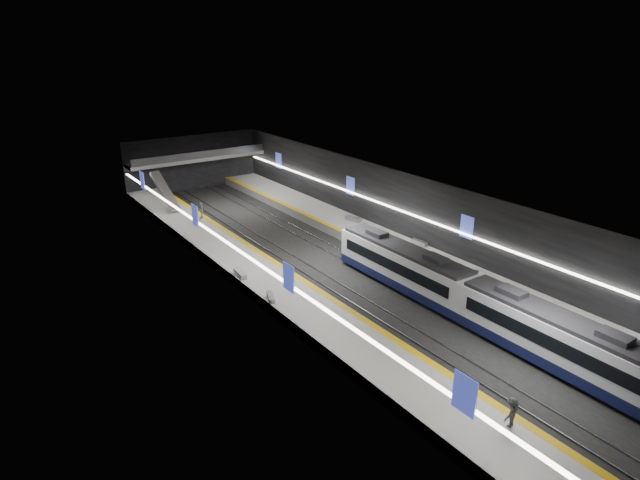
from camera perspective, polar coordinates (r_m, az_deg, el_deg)
ground at (r=53.21m, az=1.32°, el=-2.84°), size 70.00×70.00×0.00m
ceiling at (r=50.51m, az=1.40°, el=5.49°), size 20.00×70.00×0.04m
wall_left at (r=46.90m, az=-8.57°, el=-1.16°), size 0.04×70.00×8.00m
wall_right at (r=57.88m, az=9.40°, el=3.11°), size 0.04×70.00×8.00m
wall_back at (r=81.54m, az=-13.42°, el=8.03°), size 20.00×0.04×8.00m
platform_left at (r=49.34m, az=-5.75°, el=-4.31°), size 5.00×70.00×1.00m
tile_surface_left at (r=49.13m, az=-5.78°, el=-3.77°), size 5.00×70.00×0.02m
tactile_strip_left at (r=50.11m, az=-3.58°, el=-3.17°), size 0.60×70.00×0.02m
platform_right at (r=57.42m, az=7.39°, el=-0.64°), size 5.00×70.00×1.00m
tile_surface_right at (r=57.24m, az=7.42°, el=-0.16°), size 5.00×70.00×0.02m
tactile_strip_right at (r=55.87m, az=5.73°, el=-0.62°), size 0.60×70.00×0.02m
rails at (r=53.18m, az=1.32°, el=-2.78°), size 6.52×70.00×0.12m
train at (r=44.07m, az=15.60°, el=-5.82°), size 2.69×30.05×3.60m
ad_posters at (r=52.32m, az=0.72°, el=2.03°), size 19.94×53.50×2.20m
cove_light_left at (r=47.06m, az=-8.34°, el=-1.33°), size 0.25×68.60×0.12m
cove_light_right at (r=57.81m, az=9.25°, el=2.89°), size 0.25×68.60×0.12m
mezzanine_bridge at (r=79.44m, az=-12.91°, el=8.51°), size 20.00×3.00×1.50m
escalator at (r=71.12m, az=-16.20°, el=4.99°), size 1.20×7.50×3.92m
bench_left_near at (r=44.73m, az=-5.28°, el=-6.07°), size 1.08×1.81×0.43m
bench_left_far at (r=49.19m, az=-8.51°, el=-3.57°), size 0.78×2.06×0.49m
bench_right_near at (r=56.83m, az=10.53°, el=-0.27°), size 0.65×1.91×0.46m
bench_right_far at (r=63.22m, az=3.54°, el=2.27°), size 1.05×2.12×0.50m
passenger_right_a at (r=44.53m, az=22.33°, el=-6.84°), size 0.63×0.76×1.78m
passenger_right_b at (r=48.35m, az=16.36°, el=-3.95°), size 0.95×0.99×1.61m
passenger_left_a at (r=65.47m, az=-12.57°, el=3.14°), size 0.70×1.22×1.96m
passenger_left_b at (r=32.94m, az=19.75°, el=-16.94°), size 1.26×0.83×1.83m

